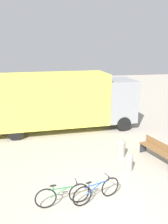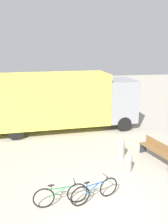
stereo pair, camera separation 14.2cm
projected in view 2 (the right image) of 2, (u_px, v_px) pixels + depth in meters
ground_plane at (101, 208)px, 7.62m from camera, size 60.00×60.00×0.00m
delivery_truck at (61, 100)px, 13.97m from camera, size 8.48×2.67×3.23m
park_bench at (158, 150)px, 10.56m from camera, size 0.88×2.00×0.81m
bicycle_near at (61, 195)px, 7.67m from camera, size 1.71×0.44×0.76m
bicycle_middle at (95, 191)px, 7.87m from camera, size 1.64×0.66×0.76m
bollard_near_bench at (128, 162)px, 9.71m from camera, size 0.31×0.31×0.73m
bollard_far_bench at (121, 148)px, 10.92m from camera, size 0.37×0.37×0.81m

